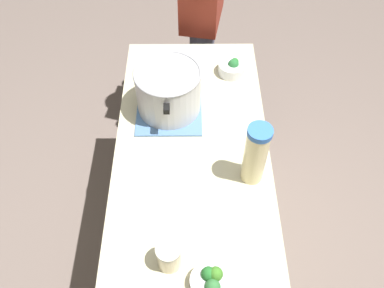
{
  "coord_description": "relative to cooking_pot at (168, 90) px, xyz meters",
  "views": [
    {
      "loc": [
        -0.99,
        0.01,
        2.21
      ],
      "look_at": [
        0.0,
        0.0,
        0.94
      ],
      "focal_mm": 38.0,
      "sensor_mm": 36.0,
      "label": 1
    }
  ],
  "objects": [
    {
      "name": "ground_plane",
      "position": [
        -0.24,
        -0.1,
        -1.01
      ],
      "size": [
        8.0,
        8.0,
        0.0
      ],
      "primitive_type": "plane",
      "color": "#6D5E57"
    },
    {
      "name": "counter_slab",
      "position": [
        -0.24,
        -0.1,
        -0.56
      ],
      "size": [
        1.38,
        0.63,
        0.89
      ],
      "primitive_type": "cube",
      "color": "#BAB492",
      "rests_on": "ground_plane"
    },
    {
      "name": "dish_cloth",
      "position": [
        -0.0,
        -0.0,
        -0.11
      ],
      "size": [
        0.33,
        0.28,
        0.01
      ],
      "primitive_type": "cube",
      "color": "#4D72A1",
      "rests_on": "counter_slab"
    },
    {
      "name": "cooking_pot",
      "position": [
        0.0,
        0.0,
        0.0
      ],
      "size": [
        0.35,
        0.28,
        0.2
      ],
      "color": "#B7B7BC",
      "rests_on": "dish_cloth"
    },
    {
      "name": "lemonade_pitcher",
      "position": [
        -0.36,
        -0.33,
        0.03
      ],
      "size": [
        0.09,
        0.09,
        0.28
      ],
      "color": "beige",
      "rests_on": "counter_slab"
    },
    {
      "name": "mason_jar",
      "position": [
        -0.71,
        -0.02,
        -0.06
      ],
      "size": [
        0.08,
        0.08,
        0.11
      ],
      "color": "beige",
      "rests_on": "counter_slab"
    },
    {
      "name": "broccoli_bowl_front",
      "position": [
        -0.78,
        -0.15,
        -0.08
      ],
      "size": [
        0.12,
        0.12,
        0.08
      ],
      "color": "silver",
      "rests_on": "counter_slab"
    },
    {
      "name": "broccoli_bowl_center",
      "position": [
        0.23,
        -0.29,
        -0.08
      ],
      "size": [
        0.13,
        0.13,
        0.08
      ],
      "color": "silver",
      "rests_on": "counter_slab"
    },
    {
      "name": "person_cook",
      "position": [
        0.73,
        -0.16,
        -0.1
      ],
      "size": [
        0.5,
        0.26,
        1.64
      ],
      "color": "#48495F",
      "rests_on": "ground_plane"
    }
  ]
}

